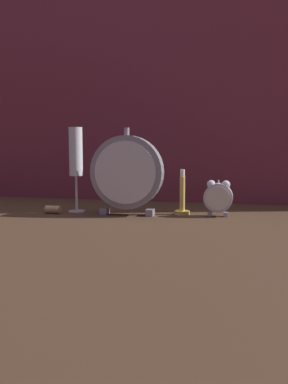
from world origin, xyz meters
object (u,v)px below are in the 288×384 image
Objects in this scene: champagne_flute at (76,157)px; wine_cork at (53,210)px; alarm_clock_twin_bell at (218,196)px; brass_candlestick at (182,200)px; mantel_clock_silver at (127,173)px.

champagne_flute reaches higher than wine_cork.
brass_candlestick is at bearing 173.56° from alarm_clock_twin_bell.
mantel_clock_silver reaches higher than brass_candlestick.
alarm_clock_twin_bell is 0.41m from champagne_flute.
brass_candlestick is 0.36m from wine_cork.
wine_cork is at bearing -173.55° from mantel_clock_silver.
alarm_clock_twin_bell reaches higher than wine_cork.
brass_candlestick is (0.15, 0.04, -0.08)m from mantel_clock_silver.
champagne_flute is at bearing 172.36° from mantel_clock_silver.
alarm_clock_twin_bell is at bearing 1.74° from champagne_flute.
champagne_flute is at bearing -178.26° from alarm_clock_twin_bell.
champagne_flute is at bearing -175.59° from brass_candlestick.
alarm_clock_twin_bell is 0.41× the size of mantel_clock_silver.
alarm_clock_twin_bell is 2.32× the size of wine_cork.
mantel_clock_silver is 0.99× the size of champagne_flute.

